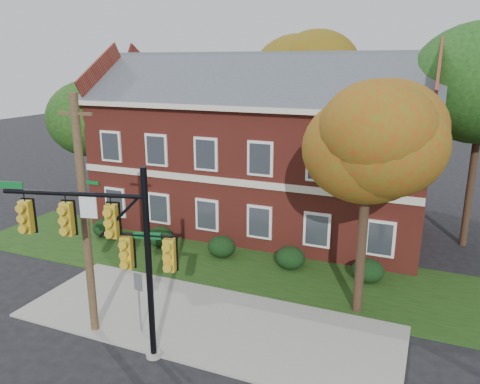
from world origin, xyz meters
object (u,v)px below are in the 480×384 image
at_px(hedge_far_right, 368,270).
at_px(tree_far_rear, 319,68).
at_px(apartment_building, 260,140).
at_px(tree_near_right, 376,140).
at_px(hedge_far_left, 105,228).
at_px(tree_left_rear, 105,105).
at_px(sign_post, 139,293).
at_px(hedge_right, 290,258).
at_px(hedge_center, 222,247).
at_px(traffic_signal, 112,242).
at_px(hedge_left, 160,237).
at_px(utility_pole, 85,218).

xyz_separation_m(hedge_far_right, tree_far_rear, (-5.66, 13.09, 8.32)).
height_order(apartment_building, tree_near_right, apartment_building).
xyz_separation_m(hedge_far_left, tree_left_rear, (-2.73, 4.14, 6.16)).
distance_m(hedge_far_right, sign_post, 9.95).
height_order(hedge_far_left, hedge_right, same).
bearing_deg(hedge_far_left, sign_post, -44.95).
bearing_deg(tree_left_rear, hedge_far_right, -13.89).
xyz_separation_m(hedge_center, traffic_signal, (0.28, -8.48, 3.40)).
bearing_deg(hedge_left, hedge_right, 0.00).
bearing_deg(tree_far_rear, hedge_far_left, -122.50).
distance_m(hedge_far_right, traffic_signal, 11.34).
bearing_deg(hedge_far_right, utility_pole, -137.48).
bearing_deg(utility_pole, hedge_right, 54.72).
relative_size(apartment_building, hedge_far_left, 13.43).
relative_size(tree_near_right, traffic_signal, 1.36).
relative_size(hedge_right, traffic_signal, 0.22).
bearing_deg(apartment_building, tree_near_right, -48.23).
xyz_separation_m(hedge_right, tree_far_rear, (-2.16, 13.09, 8.32)).
distance_m(tree_near_right, tree_left_rear, 18.33).
distance_m(hedge_far_right, tree_far_rear, 16.51).
distance_m(hedge_left, hedge_right, 7.00).
bearing_deg(hedge_center, tree_far_rear, 84.15).
relative_size(tree_left_rear, sign_post, 3.87).
height_order(hedge_far_left, sign_post, sign_post).
relative_size(hedge_center, sign_post, 0.61).
distance_m(apartment_building, hedge_far_right, 9.82).
height_order(hedge_far_left, hedge_far_right, same).
distance_m(hedge_far_left, hedge_left, 3.50).
distance_m(hedge_center, tree_far_rear, 15.57).
relative_size(hedge_center, utility_pole, 0.17).
xyz_separation_m(apartment_building, traffic_signal, (0.28, -13.74, -1.06)).
bearing_deg(hedge_far_left, hedge_center, 0.00).
distance_m(hedge_center, traffic_signal, 9.14).
relative_size(hedge_right, sign_post, 0.61).
bearing_deg(tree_left_rear, hedge_left, -33.59).
relative_size(hedge_right, tree_left_rear, 0.16).
relative_size(tree_far_rear, sign_post, 5.02).
relative_size(hedge_left, tree_near_right, 0.16).
relative_size(tree_near_right, tree_left_rear, 0.97).
distance_m(apartment_building, tree_left_rear, 9.94).
distance_m(hedge_left, hedge_far_right, 10.50).
bearing_deg(sign_post, tree_near_right, 37.61).
height_order(hedge_far_left, hedge_left, same).
bearing_deg(hedge_far_right, apartment_building, 143.11).
bearing_deg(hedge_far_right, sign_post, -133.39).
distance_m(tree_far_rear, utility_pole, 21.48).
height_order(hedge_far_left, tree_near_right, tree_near_right).
distance_m(hedge_left, traffic_signal, 9.89).
distance_m(hedge_center, tree_near_right, 9.90).
height_order(hedge_left, sign_post, sign_post).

